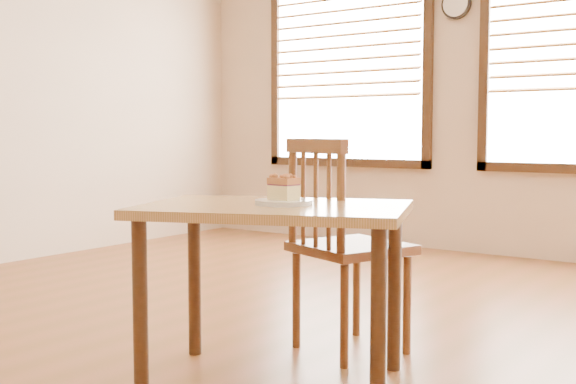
# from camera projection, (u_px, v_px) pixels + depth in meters

# --- Properties ---
(window_left) EXTENTS (1.76, 0.10, 1.96)m
(window_left) POSITION_uv_depth(u_px,v_px,m) (347.00, 52.00, 6.87)
(window_left) COLOR white
(window_left) RESTS_ON room_shell
(wall_clock) EXTENTS (0.26, 0.05, 0.26)m
(wall_clock) POSITION_uv_depth(u_px,v_px,m) (456.00, 4.00, 6.19)
(wall_clock) COLOR black
(wall_clock) RESTS_ON room_shell
(cafe_table_main) EXTENTS (1.26, 1.06, 0.75)m
(cafe_table_main) POSITION_uv_depth(u_px,v_px,m) (274.00, 232.00, 2.97)
(cafe_table_main) COLOR #B88147
(cafe_table_main) RESTS_ON ground
(cafe_chair_main) EXTENTS (0.60, 0.60, 1.03)m
(cafe_chair_main) POSITION_uv_depth(u_px,v_px,m) (344.00, 244.00, 3.41)
(cafe_chair_main) COLOR brown
(cafe_chair_main) RESTS_ON ground
(plate) EXTENTS (0.24, 0.24, 0.02)m
(plate) POSITION_uv_depth(u_px,v_px,m) (284.00, 202.00, 2.97)
(plate) COLOR white
(plate) RESTS_ON cafe_table_main
(cake_slice) EXTENTS (0.13, 0.09, 0.11)m
(cake_slice) POSITION_uv_depth(u_px,v_px,m) (283.00, 187.00, 2.97)
(cake_slice) COLOR #FFDF90
(cake_slice) RESTS_ON plate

